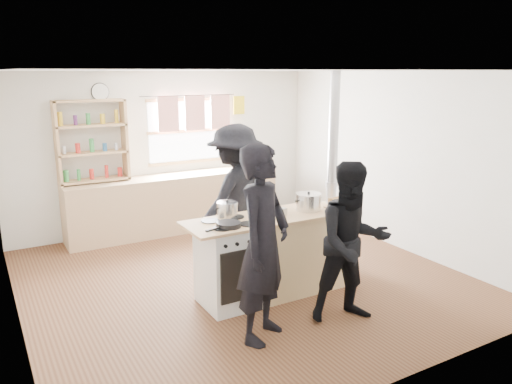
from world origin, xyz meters
TOP-DOWN VIEW (x-y plane):
  - ground at (0.00, 0.00)m, footprint 5.00×5.00m
  - back_counter at (0.00, 2.22)m, footprint 3.40×0.55m
  - shelving_unit at (-1.20, 2.34)m, footprint 1.00×0.28m
  - thermos at (1.07, 2.22)m, footprint 0.10×0.10m
  - cooking_island at (0.14, -0.55)m, footprint 1.97×0.64m
  - skillet_greens at (-0.52, -0.68)m, footprint 0.32×0.32m
  - roast_tray at (0.05, -0.53)m, footprint 0.40×0.36m
  - stockpot_stove at (-0.36, -0.34)m, footprint 0.23×0.23m
  - stockpot_counter at (0.57, -0.56)m, footprint 0.30×0.30m
  - bread_board at (0.93, -0.65)m, footprint 0.30×0.23m
  - flue_heater at (1.06, -0.36)m, footprint 0.35×0.35m
  - person_near_left at (-0.49, -1.33)m, footprint 0.82×0.75m
  - person_near_right at (0.46, -1.46)m, footprint 0.94×0.82m
  - person_far at (0.11, 0.37)m, footprint 1.37×1.08m

SIDE VIEW (x-z plane):
  - ground at x=0.00m, z-range -0.01..0.00m
  - back_counter at x=0.00m, z-range 0.00..0.90m
  - cooking_island at x=0.14m, z-range 0.00..0.93m
  - flue_heater at x=1.06m, z-range -0.61..1.89m
  - person_near_right at x=0.46m, z-range 0.00..1.65m
  - person_far at x=0.11m, z-range 0.00..1.86m
  - person_near_left at x=-0.49m, z-range 0.00..1.87m
  - skillet_greens at x=-0.52m, z-range 0.93..0.98m
  - roast_tray at x=0.05m, z-range 0.93..1.01m
  - bread_board at x=0.93m, z-range 0.92..1.04m
  - stockpot_stove at x=-0.36m, z-range 0.92..1.11m
  - stockpot_counter at x=0.57m, z-range 0.92..1.14m
  - thermos at x=1.07m, z-range 0.90..1.17m
  - shelving_unit at x=-1.20m, z-range 0.91..2.11m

